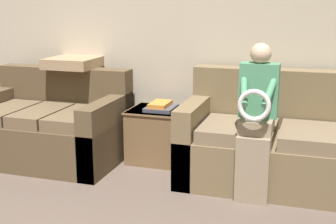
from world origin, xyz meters
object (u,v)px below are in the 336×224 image
object	(u,v)px
couch_main	(318,148)
throw_pillow	(73,63)
couch_side	(50,128)
side_shelf	(160,134)
book_stack	(161,107)
child_left_seated	(257,116)

from	to	relation	value
couch_main	throw_pillow	distance (m)	2.43
couch_side	side_shelf	bearing A→B (deg)	14.20
couch_side	book_stack	size ratio (longest dim) A/B	4.61
book_stack	side_shelf	bearing A→B (deg)	123.17
child_left_seated	couch_side	bearing A→B (deg)	171.49
child_left_seated	throw_pillow	world-z (taller)	child_left_seated
child_left_seated	book_stack	xyz separation A→B (m)	(-0.95, 0.54, -0.11)
couch_side	child_left_seated	xyz separation A→B (m)	(1.99, -0.30, 0.34)
couch_main	book_stack	xyz separation A→B (m)	(-1.41, 0.18, 0.21)
couch_main	child_left_seated	world-z (taller)	child_left_seated
couch_main	child_left_seated	size ratio (longest dim) A/B	1.86
child_left_seated	side_shelf	distance (m)	1.17
couch_main	book_stack	size ratio (longest dim) A/B	7.35
couch_main	child_left_seated	xyz separation A→B (m)	(-0.46, -0.36, 0.33)
side_shelf	book_stack	xyz separation A→B (m)	(0.01, -0.01, 0.28)
child_left_seated	book_stack	bearing A→B (deg)	150.18
child_left_seated	throw_pillow	xyz separation A→B (m)	(-1.88, 0.61, 0.25)
couch_main	child_left_seated	bearing A→B (deg)	-142.01
couch_side	book_stack	distance (m)	1.09
couch_main	couch_side	world-z (taller)	couch_main
child_left_seated	side_shelf	bearing A→B (deg)	149.80
throw_pillow	book_stack	bearing A→B (deg)	-4.08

